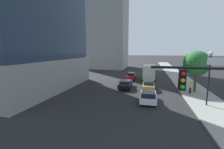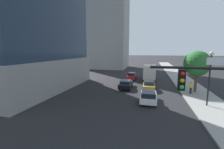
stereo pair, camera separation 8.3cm
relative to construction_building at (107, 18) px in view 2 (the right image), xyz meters
The scene contains 11 objects.
sidewalk 41.21m from the construction_building, 54.27° to the right, with size 4.44×120.00×0.15m, color gray.
construction_building is the anchor object (origin of this frame).
traffic_light_pole 51.86m from the construction_building, 68.41° to the right, with size 5.02×0.48×5.77m.
street_lamp 44.07m from the construction_building, 59.28° to the right, with size 0.44×0.44×6.01m.
street_tree 39.23m from the construction_building, 53.93° to the right, with size 3.73×3.73×6.07m.
car_red 29.30m from the construction_building, 61.99° to the right, with size 1.80×4.34×1.47m.
car_black 35.85m from the construction_building, 69.13° to the right, with size 1.87×4.74×1.42m.
car_white 42.65m from the construction_building, 67.49° to the right, with size 1.87×4.09×1.53m.
car_gold 36.95m from the construction_building, 62.86° to the right, with size 1.83×4.74×1.41m.
box_truck 30.43m from the construction_building, 54.85° to the right, with size 2.35×7.44×3.25m.
pedestrian_yellow_shirt 40.95m from the construction_building, 56.25° to the right, with size 0.34×0.34×1.79m.
Camera 2 is at (1.70, -4.74, 6.26)m, focal length 25.24 mm.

